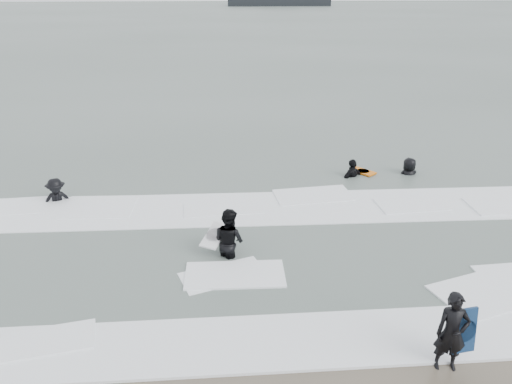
{
  "coord_description": "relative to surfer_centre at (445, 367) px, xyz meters",
  "views": [
    {
      "loc": [
        -0.84,
        -9.03,
        7.19
      ],
      "look_at": [
        0.0,
        5.0,
        1.1
      ],
      "focal_mm": 35.0,
      "sensor_mm": 36.0,
      "label": 1
    }
  ],
  "objects": [
    {
      "name": "ground",
      "position": [
        -3.41,
        1.5,
        0.0
      ],
      "size": [
        320.0,
        320.0,
        0.0
      ],
      "primitive_type": "plane",
      "color": "brown",
      "rests_on": "ground"
    },
    {
      "name": "sea",
      "position": [
        -3.41,
        81.5,
        0.06
      ],
      "size": [
        320.0,
        320.0,
        0.0
      ],
      "primitive_type": "plane",
      "color": "#47544C",
      "rests_on": "ground"
    },
    {
      "name": "surfer_centre",
      "position": [
        0.0,
        0.0,
        0.0
      ],
      "size": [
        0.68,
        0.49,
        1.74
      ],
      "primitive_type": "imported",
      "rotation": [
        0.0,
        0.0,
        -0.13
      ],
      "color": "black",
      "rests_on": "ground"
    },
    {
      "name": "surfer_wading",
      "position": [
        -4.27,
        4.63,
        0.0
      ],
      "size": [
        1.21,
        1.2,
        1.97
      ],
      "primitive_type": "imported",
      "rotation": [
        0.0,
        0.0,
        2.38
      ],
      "color": "black",
      "rests_on": "ground"
    },
    {
      "name": "surfer_breaker",
      "position": [
        -10.15,
        8.48,
        0.0
      ],
      "size": [
        1.3,
        1.03,
        1.76
      ],
      "primitive_type": "imported",
      "rotation": [
        0.0,
        0.0,
        0.38
      ],
      "color": "black",
      "rests_on": "ground"
    },
    {
      "name": "surfer_right_near",
      "position": [
        0.57,
        10.27,
        0.0
      ],
      "size": [
        1.18,
        0.96,
        1.88
      ],
      "primitive_type": "imported",
      "rotation": [
        0.0,
        0.0,
        -2.6
      ],
      "color": "black",
      "rests_on": "ground"
    },
    {
      "name": "surfer_right_far",
      "position": [
        2.84,
        10.37,
        0.0
      ],
      "size": [
        0.98,
        0.72,
        1.85
      ],
      "primitive_type": "imported",
      "rotation": [
        0.0,
        0.0,
        -2.99
      ],
      "color": "black",
      "rests_on": "ground"
    },
    {
      "name": "surf_foam",
      "position": [
        -3.41,
        5.2,
        0.04
      ],
      "size": [
        30.03,
        9.06,
        0.09
      ],
      "color": "white",
      "rests_on": "ground"
    },
    {
      "name": "bodyboards",
      "position": [
        -1.12,
        5.2,
        0.5
      ],
      "size": [
        6.68,
        11.17,
        1.25
      ],
      "color": "#102A4E",
      "rests_on": "ground"
    },
    {
      "name": "vessel_horizon",
      "position": [
        10.2,
        132.64,
        1.37
      ],
      "size": [
        26.99,
        4.82,
        3.66
      ],
      "color": "black",
      "rests_on": "ground"
    }
  ]
}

